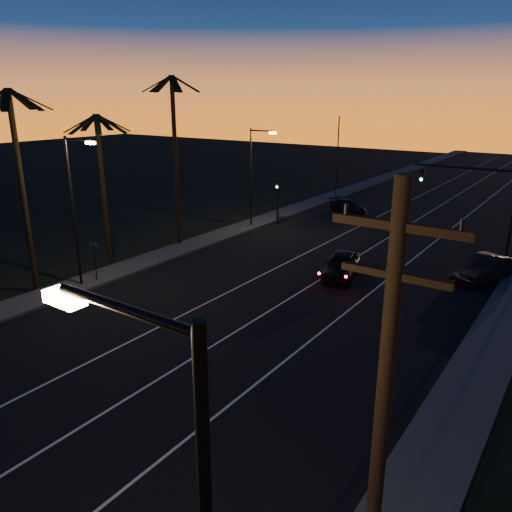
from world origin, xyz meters
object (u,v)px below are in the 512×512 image
Objects in this scene: utility_pole at (380,439)px; lead_car at (341,265)px; signal_mast at (479,191)px; right_car at (485,268)px; cross_car at (348,206)px.

utility_pole reaches higher than lead_car.
utility_pole is 30.33m from signal_mast.
utility_pole is 23.45m from lead_car.
lead_car is 1.09× the size of right_car.
lead_car reaches higher than right_car.
cross_car is (-13.37, 8.01, -4.15)m from signal_mast.
signal_mast reaches higher than right_car.
cross_car is at bearing 115.14° from utility_pole.
cross_car is (-15.23, 12.88, -0.16)m from right_car.
signal_mast is 11.74m from lead_car.
signal_mast is 6.57m from right_car.
right_car is (7.68, 4.53, -0.01)m from lead_car.
signal_mast is 16.12m from cross_car.
right_car is 19.95m from cross_car.
utility_pole is at bearing -64.86° from cross_car.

